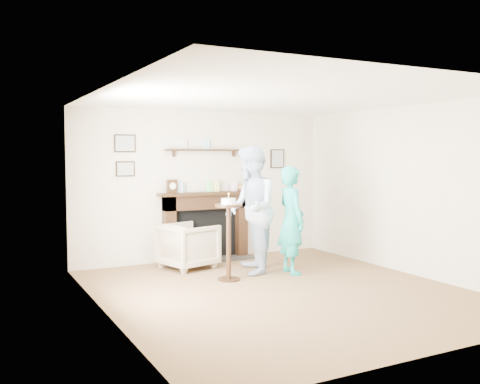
% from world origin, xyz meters
% --- Properties ---
extents(ground, '(5.00, 5.00, 0.00)m').
position_xyz_m(ground, '(0.00, 0.00, 0.00)').
color(ground, brown).
rests_on(ground, ground).
extents(room_shell, '(4.54, 5.02, 2.52)m').
position_xyz_m(room_shell, '(-0.00, 0.69, 1.62)').
color(room_shell, beige).
rests_on(room_shell, ground).
extents(armchair, '(0.95, 0.94, 0.70)m').
position_xyz_m(armchair, '(-0.54, 1.90, 0.00)').
color(armchair, '#C3A891').
rests_on(armchair, ground).
extents(man, '(1.01, 1.13, 1.91)m').
position_xyz_m(man, '(0.17, 1.14, 0.00)').
color(man, silver).
rests_on(man, ground).
extents(woman, '(0.45, 0.63, 1.60)m').
position_xyz_m(woman, '(0.69, 0.84, 0.00)').
color(woman, '#20A3B9').
rests_on(woman, ground).
extents(pedestal_table, '(0.39, 0.39, 1.24)m').
position_xyz_m(pedestal_table, '(-0.33, 0.88, 0.76)').
color(pedestal_table, black).
rests_on(pedestal_table, ground).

